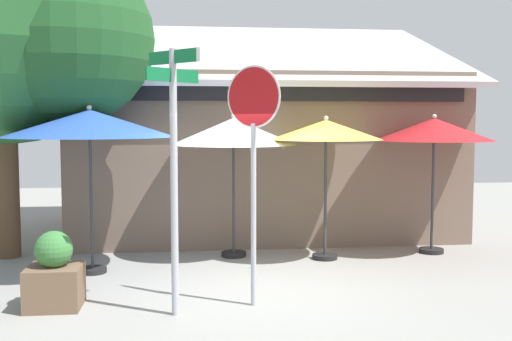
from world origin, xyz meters
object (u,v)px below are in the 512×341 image
at_px(street_sign_post, 174,156).
at_px(patio_umbrella_ivory_center, 233,132).
at_px(patio_umbrella_royal_blue_left, 90,124).
at_px(patio_umbrella_crimson_far_right, 434,131).
at_px(patio_umbrella_mustard_right, 326,131).
at_px(shade_tree, 15,21).
at_px(stop_sign, 253,138).
at_px(sidewalk_planter, 54,275).

xyz_separation_m(street_sign_post, patio_umbrella_ivory_center, (0.98, 3.23, 0.23)).
bearing_deg(patio_umbrella_royal_blue_left, patio_umbrella_crimson_far_right, 7.92).
distance_m(patio_umbrella_mustard_right, shade_tree, 5.66).
relative_size(stop_sign, patio_umbrella_crimson_far_right, 1.23).
height_order(stop_sign, patio_umbrella_crimson_far_right, stop_sign).
relative_size(street_sign_post, patio_umbrella_ivory_center, 1.30).
bearing_deg(patio_umbrella_crimson_far_right, shade_tree, 176.85).
height_order(patio_umbrella_royal_blue_left, patio_umbrella_mustard_right, patio_umbrella_royal_blue_left).
bearing_deg(patio_umbrella_ivory_center, stop_sign, -89.36).
bearing_deg(shade_tree, sidewalk_planter, -68.59).
height_order(patio_umbrella_royal_blue_left, patio_umbrella_ivory_center, patio_umbrella_royal_blue_left).
bearing_deg(street_sign_post, shade_tree, 127.96).
relative_size(stop_sign, shade_tree, 0.48).
height_order(shade_tree, sidewalk_planter, shade_tree).
height_order(patio_umbrella_royal_blue_left, shade_tree, shade_tree).
xyz_separation_m(patio_umbrella_crimson_far_right, shade_tree, (-7.35, 0.40, 1.87)).
relative_size(stop_sign, sidewalk_planter, 3.12).
xyz_separation_m(patio_umbrella_ivory_center, shade_tree, (-3.73, 0.29, 1.90)).
distance_m(patio_umbrella_crimson_far_right, sidewalk_planter, 6.94).
distance_m(stop_sign, patio_umbrella_ivory_center, 2.94).
bearing_deg(patio_umbrella_crimson_far_right, patio_umbrella_ivory_center, 178.23).
relative_size(stop_sign, patio_umbrella_royal_blue_left, 1.16).
xyz_separation_m(stop_sign, shade_tree, (-3.76, 3.23, 1.92)).
xyz_separation_m(stop_sign, patio_umbrella_ivory_center, (-0.03, 2.94, 0.02)).
bearing_deg(stop_sign, patio_umbrella_ivory_center, 90.64).
bearing_deg(shade_tree, patio_umbrella_ivory_center, -4.48).
distance_m(street_sign_post, patio_umbrella_royal_blue_left, 2.69).
bearing_deg(patio_umbrella_mustard_right, sidewalk_planter, -150.07).
distance_m(street_sign_post, sidewalk_planter, 2.26).
relative_size(street_sign_post, stop_sign, 1.05).
distance_m(patio_umbrella_ivory_center, shade_tree, 4.19).
distance_m(stop_sign, patio_umbrella_crimson_far_right, 4.57).
height_order(patio_umbrella_mustard_right, sidewalk_planter, patio_umbrella_mustard_right).
distance_m(street_sign_post, stop_sign, 1.07).
bearing_deg(shade_tree, patio_umbrella_royal_blue_left, -41.27).
height_order(street_sign_post, patio_umbrella_royal_blue_left, street_sign_post).
bearing_deg(stop_sign, patio_umbrella_mustard_right, 59.02).
bearing_deg(sidewalk_planter, stop_sign, -4.36).
relative_size(street_sign_post, shade_tree, 0.51).
distance_m(street_sign_post, patio_umbrella_ivory_center, 3.38).
bearing_deg(sidewalk_planter, patio_umbrella_crimson_far_right, 23.17).
distance_m(stop_sign, shade_tree, 5.32).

